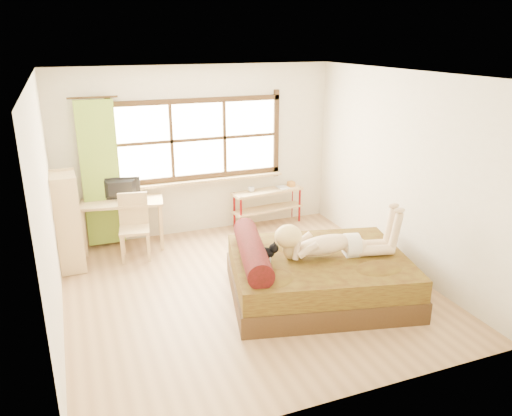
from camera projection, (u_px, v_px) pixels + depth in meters
name	position (u px, v px, depth m)	size (l,w,h in m)	color
floor	(248.00, 289.00, 6.47)	(4.50, 4.50, 0.00)	#9E754C
ceiling	(246.00, 74.00, 5.59)	(4.50, 4.50, 0.00)	white
wall_back	(199.00, 151.00, 8.02)	(4.50, 4.50, 0.00)	silver
wall_front	(343.00, 265.00, 4.05)	(4.50, 4.50, 0.00)	silver
wall_left	(47.00, 212.00, 5.26)	(4.50, 4.50, 0.00)	silver
wall_right	(401.00, 172.00, 6.80)	(4.50, 4.50, 0.00)	silver
window	(199.00, 142.00, 7.94)	(2.80, 0.16, 1.46)	#FFEDBF
curtain	(100.00, 174.00, 7.44)	(0.55, 0.10, 2.20)	olive
bed	(315.00, 274.00, 6.22)	(2.50, 2.17, 0.82)	#361E10
woman	(334.00, 231.00, 6.05)	(1.51, 0.43, 0.65)	#DCB98E
kitten	(263.00, 252.00, 5.95)	(0.32, 0.13, 0.26)	black
desk	(122.00, 207.00, 7.53)	(1.29, 0.74, 0.76)	tan
monitor	(120.00, 189.00, 7.49)	(0.59, 0.08, 0.34)	black
chair	(134.00, 222.00, 7.29)	(0.49, 0.49, 0.95)	tan
pipe_shelf	(268.00, 199.00, 8.54)	(1.28, 0.47, 0.71)	tan
cup	(251.00, 189.00, 8.36)	(0.11, 0.11, 0.09)	gray
book	(278.00, 188.00, 8.55)	(0.17, 0.23, 0.02)	gray
bookshelf	(68.00, 221.00, 6.86)	(0.34, 0.60, 1.36)	tan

